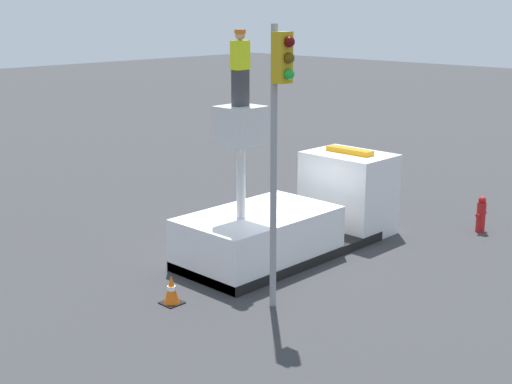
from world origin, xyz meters
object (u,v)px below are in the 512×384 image
Objects in this scene: bucket_truck at (296,218)px; worker at (240,68)px; traffic_cone_rear at (172,290)px; fire_hydrant at (481,214)px; traffic_light_pole at (279,114)px.

worker reaches higher than bucket_truck.
worker reaches higher than traffic_cone_rear.
bucket_truck reaches higher than fire_hydrant.
traffic_cone_rear is (-2.55, -0.42, -4.60)m from worker.
traffic_cone_rear is (-1.45, 1.79, -3.88)m from traffic_light_pole.
bucket_truck is 1.10× the size of traffic_light_pole.
traffic_light_pole is at bearing 175.87° from fire_hydrant.
traffic_cone_rear is at bearing 129.13° from traffic_light_pole.
traffic_light_pole reaches higher than bucket_truck.
fire_hydrant is at bearing -21.98° from worker.
bucket_truck is 5.62m from fire_hydrant.
bucket_truck is 3.75× the size of worker.
fire_hydrant is (4.87, -2.79, -0.35)m from bucket_truck.
traffic_light_pole is at bearing -50.87° from traffic_cone_rear.
traffic_light_pole reaches higher than traffic_cone_rear.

